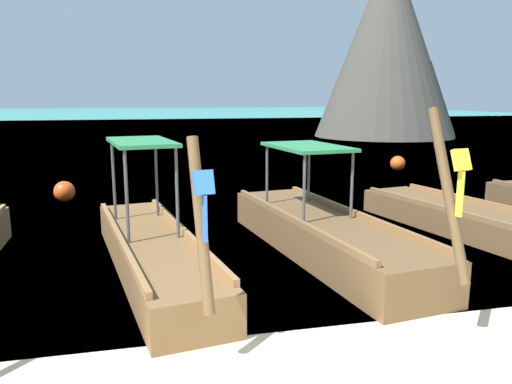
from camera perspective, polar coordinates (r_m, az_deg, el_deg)
name	(u,v)px	position (r m, az deg, el deg)	size (l,w,h in m)	color
sea_water	(153,118)	(65.31, -11.69, 8.22)	(120.00, 120.00, 0.00)	#2DB29E
longtail_boat_blue_ribbon	(153,250)	(8.02, -11.64, -6.51)	(1.91, 5.75, 2.31)	brown
longtail_boat_yellow_ribbon	(323,233)	(8.77, 7.68, -4.69)	(2.01, 6.12, 2.59)	brown
longtail_boat_green_ribbon	(476,222)	(10.77, 23.71, -3.20)	(2.31, 6.14, 2.41)	brown
karst_rock	(390,46)	(36.15, 15.03, 15.80)	(10.60, 9.39, 12.84)	#47443D
mooring_buoy_near	(64,191)	(13.95, -20.97, 0.06)	(0.54, 0.54, 0.54)	#EA5119
mooring_buoy_far	(398,163)	(19.25, 15.83, 3.16)	(0.54, 0.54, 0.54)	#EA5119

